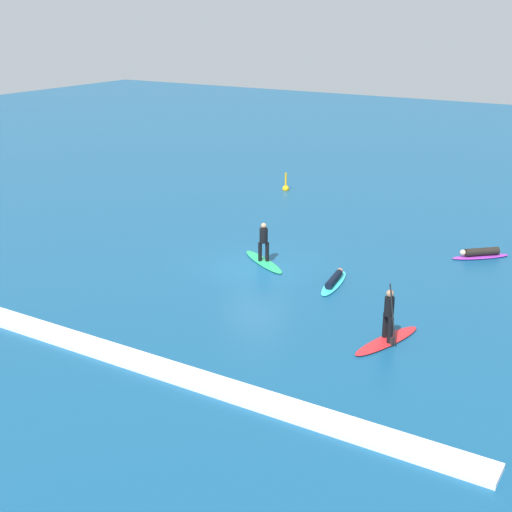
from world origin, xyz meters
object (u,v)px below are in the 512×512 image
object	(u,v)px
surfer_on_green_board	(264,253)
surfer_on_teal_board	(334,281)
surfer_on_purple_board	(480,254)
surfer_on_red_board	(388,329)
marker_buoy	(286,188)

from	to	relation	value
surfer_on_green_board	surfer_on_teal_board	bearing A→B (deg)	-157.35
surfer_on_teal_board	surfer_on_purple_board	world-z (taller)	surfer_on_purple_board
surfer_on_teal_board	surfer_on_green_board	bearing A→B (deg)	70.42
surfer_on_teal_board	surfer_on_red_board	xyz separation A→B (m)	(3.68, -3.76, 0.32)
surfer_on_green_board	marker_buoy	xyz separation A→B (m)	(-5.35, 11.56, -0.28)
surfer_on_green_board	marker_buoy	bearing A→B (deg)	-32.33
surfer_on_purple_board	marker_buoy	world-z (taller)	marker_buoy
surfer_on_red_board	surfer_on_green_board	bearing A→B (deg)	-105.00
surfer_on_teal_board	surfer_on_purple_board	bearing A→B (deg)	-43.19
marker_buoy	surfer_on_teal_board	bearing A→B (deg)	-53.66
surfer_on_purple_board	marker_buoy	distance (m)	14.43
surfer_on_teal_board	surfer_on_red_board	bearing A→B (deg)	-144.95
surfer_on_red_board	surfer_on_purple_board	bearing A→B (deg)	-166.35
marker_buoy	surfer_on_purple_board	bearing A→B (deg)	-24.94
surfer_on_teal_board	surfer_on_purple_board	xyz separation A→B (m)	(4.10, 6.13, 0.04)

